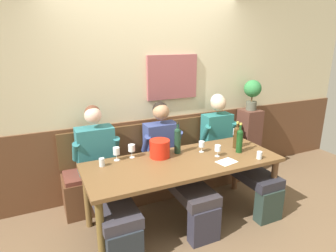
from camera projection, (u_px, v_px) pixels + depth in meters
The scene contains 22 objects.
ground_plane at pixel (188, 227), 3.22m from camera, with size 6.80×6.80×0.02m, color brown.
room_wall_back at pixel (150, 87), 3.75m from camera, with size 6.80×0.12×2.80m.
wood_wainscot_panel at pixel (152, 153), 3.97m from camera, with size 6.80×0.03×0.98m, color brown.
wall_bench at pixel (159, 173), 3.85m from camera, with size 2.42×0.42×0.94m.
dining_table at pixel (183, 168), 3.14m from camera, with size 2.12×0.82×0.74m.
person_center_left_seat at pixel (103, 172), 3.12m from camera, with size 0.53×1.28×1.29m.
person_left_seat at pixel (173, 160), 3.44m from camera, with size 0.52×1.27×1.25m.
person_right_seat at pixel (231, 148), 3.79m from camera, with size 0.51×1.27×1.28m.
ice_bucket at pixel (160, 149), 3.19m from camera, with size 0.22×0.22×0.20m, color red.
wine_bottle_amber_mid at pixel (240, 140), 3.31m from camera, with size 0.07×0.07×0.35m.
wine_bottle_clear_water at pixel (237, 136), 3.45m from camera, with size 0.08×0.08×0.32m.
wine_bottle_green_tall at pixel (178, 140), 3.28m from camera, with size 0.07×0.07×0.37m.
wine_glass_near_bucket at pixel (132, 149), 3.17m from camera, with size 0.07×0.07×0.15m.
wine_glass_mid_left at pixel (236, 133), 3.73m from camera, with size 0.08×0.08×0.15m.
wine_glass_center_front at pixel (202, 144), 3.33m from camera, with size 0.07×0.07×0.13m.
wine_glass_right_end at pixel (116, 152), 3.10m from camera, with size 0.07×0.07×0.15m.
wine_glass_by_bottle at pixel (218, 149), 3.21m from camera, with size 0.07×0.07×0.13m.
water_tumbler_center at pixel (259, 155), 3.15m from camera, with size 0.06×0.06×0.08m, color silver.
water_tumbler_right at pixel (102, 162), 2.97m from camera, with size 0.06×0.06×0.09m, color silver.
tasting_sheet_left_guest at pixel (227, 162), 3.08m from camera, with size 0.21×0.15×0.00m, color white.
corner_pedestal at pixel (248, 141), 4.43m from camera, with size 0.28×0.28×0.99m, color brown.
potted_plant at pixel (252, 91), 4.20m from camera, with size 0.25×0.25×0.45m.
Camera 1 is at (-1.36, -2.40, 2.00)m, focal length 30.90 mm.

